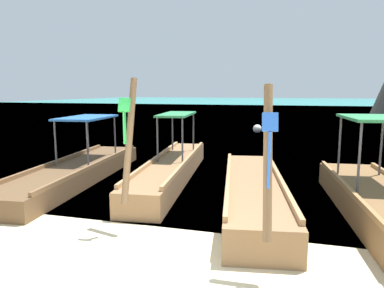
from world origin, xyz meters
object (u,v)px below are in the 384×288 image
(longtail_boat_turquoise_ribbon, at_px, (76,171))
(mooring_buoy_near, at_px, (257,129))
(longtail_boat_blue_ribbon, at_px, (253,192))
(longtail_boat_red_ribbon, at_px, (379,201))
(longtail_boat_green_ribbon, at_px, (171,168))

(longtail_boat_turquoise_ribbon, xyz_separation_m, mooring_buoy_near, (3.88, 12.96, -0.04))
(longtail_boat_blue_ribbon, relative_size, longtail_boat_red_ribbon, 1.04)
(longtail_boat_green_ribbon, distance_m, mooring_buoy_near, 12.20)
(mooring_buoy_near, bearing_deg, longtail_boat_turquoise_ribbon, -106.66)
(longtail_boat_blue_ribbon, bearing_deg, longtail_boat_green_ribbon, 146.50)
(longtail_boat_green_ribbon, xyz_separation_m, longtail_boat_blue_ribbon, (2.48, -1.64, -0.04))
(longtail_boat_blue_ribbon, bearing_deg, longtail_boat_turquoise_ribbon, 170.81)
(longtail_boat_turquoise_ribbon, xyz_separation_m, longtail_boat_blue_ribbon, (5.05, -0.82, 0.00))
(longtail_boat_turquoise_ribbon, distance_m, longtail_boat_red_ribbon, 7.61)
(longtail_boat_red_ribbon, relative_size, mooring_buoy_near, 11.84)
(longtail_boat_blue_ribbon, distance_m, mooring_buoy_near, 13.82)
(longtail_boat_turquoise_ribbon, xyz_separation_m, longtail_boat_red_ribbon, (7.55, -0.95, 0.04))
(longtail_boat_blue_ribbon, relative_size, mooring_buoy_near, 12.34)
(longtail_boat_red_ribbon, bearing_deg, mooring_buoy_near, 104.78)
(mooring_buoy_near, bearing_deg, longtail_boat_blue_ribbon, -85.15)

